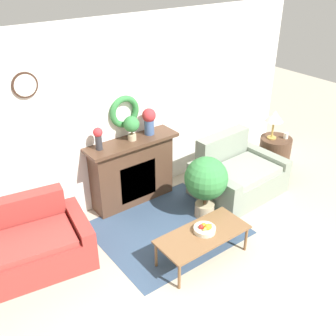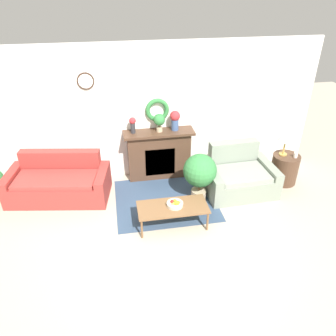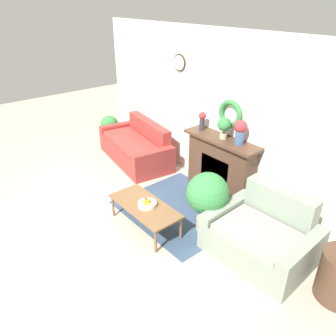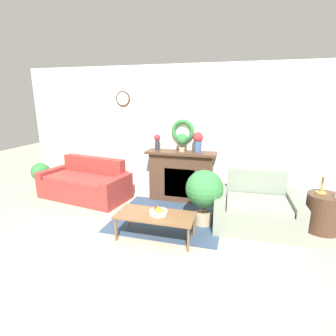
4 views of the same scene
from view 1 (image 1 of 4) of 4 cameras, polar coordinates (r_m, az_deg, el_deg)
The scene contains 15 objects.
ground_plane at distance 4.77m, azimuth 9.16°, elevation -17.42°, with size 16.00×16.00×0.00m, color #ADA38E.
floor_rug at distance 5.57m, azimuth -0.11°, elevation -8.79°, with size 1.87×1.64×0.01m.
wall_back at distance 5.63m, azimuth -7.84°, elevation 7.36°, with size 6.80×0.15×2.70m.
fireplace at distance 5.89m, azimuth -5.19°, elevation -0.41°, with size 1.40×0.41×1.03m.
couch_left at distance 5.13m, azimuth -21.94°, elevation -11.14°, with size 1.98×1.17×0.82m.
loveseat_right at distance 6.31m, azimuth 9.91°, elevation -0.95°, with size 1.36×1.05×0.88m.
coffee_table at distance 4.91m, azimuth 5.07°, elevation -9.74°, with size 1.17×0.54×0.39m.
fruit_bowl at distance 4.89m, azimuth 5.40°, elevation -8.77°, with size 0.27×0.27×0.12m.
side_table_by_loveseat at distance 7.06m, azimuth 15.15°, elevation 1.97°, with size 0.54×0.54×0.61m.
table_lamp at distance 6.76m, azimuth 15.20°, elevation 7.15°, with size 0.30×0.30×0.49m.
mug at distance 6.95m, azimuth 16.75°, elevation 4.51°, with size 0.08×0.08×0.10m.
vase_on_mantel_left at distance 5.36m, azimuth -10.09°, elevation 4.46°, with size 0.13×0.13×0.32m.
vase_on_mantel_right at distance 5.73m, azimuth -2.76°, elevation 7.04°, with size 0.20×0.20×0.40m.
potted_plant_on_mantel at distance 5.56m, azimuth -5.32°, elevation 6.17°, with size 0.23×0.23×0.36m.
potted_plant_floor_by_loveseat at distance 5.52m, azimuth 5.54°, elevation -1.82°, with size 0.62×0.62×0.94m.
Camera 1 is at (-2.51, -2.11, 3.47)m, focal length 42.00 mm.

